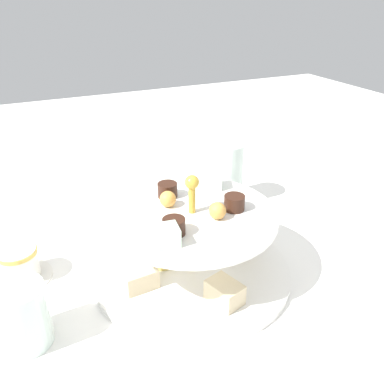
{
  "coord_description": "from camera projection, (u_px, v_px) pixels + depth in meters",
  "views": [
    {
      "loc": [
        0.21,
        0.46,
        0.4
      ],
      "look_at": [
        0.0,
        0.0,
        0.14
      ],
      "focal_mm": 38.3,
      "sensor_mm": 36.0,
      "label": 1
    }
  ],
  "objects": [
    {
      "name": "water_glass_tall_right",
      "position": [
        226.0,
        173.0,
        0.82
      ],
      "size": [
        0.07,
        0.07,
        0.12
      ],
      "primitive_type": "cylinder",
      "color": "silver",
      "rests_on": "ground_plane"
    },
    {
      "name": "teacup_with_saucer",
      "position": [
        19.0,
        265.0,
        0.61
      ],
      "size": [
        0.09,
        0.09,
        0.05
      ],
      "color": "white",
      "rests_on": "ground_plane"
    },
    {
      "name": "tiered_serving_stand",
      "position": [
        192.0,
        247.0,
        0.61
      ],
      "size": [
        0.3,
        0.3,
        0.17
      ],
      "color": "white",
      "rests_on": "ground_plane"
    },
    {
      "name": "butter_knife_right",
      "position": [
        83.0,
        208.0,
        0.81
      ],
      "size": [
        0.17,
        0.06,
        0.0
      ],
      "primitive_type": "cube",
      "rotation": [
        0.0,
        0.0,
        6.55
      ],
      "color": "silver",
      "rests_on": "ground_plane"
    },
    {
      "name": "ground_plane",
      "position": [
        192.0,
        273.0,
        0.63
      ],
      "size": [
        2.4,
        2.4,
        0.0
      ],
      "primitive_type": "plane",
      "color": "white"
    },
    {
      "name": "water_glass_short_left",
      "position": [
        22.0,
        316.0,
        0.49
      ],
      "size": [
        0.06,
        0.06,
        0.08
      ],
      "primitive_type": "cylinder",
      "color": "silver",
      "rests_on": "ground_plane"
    }
  ]
}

